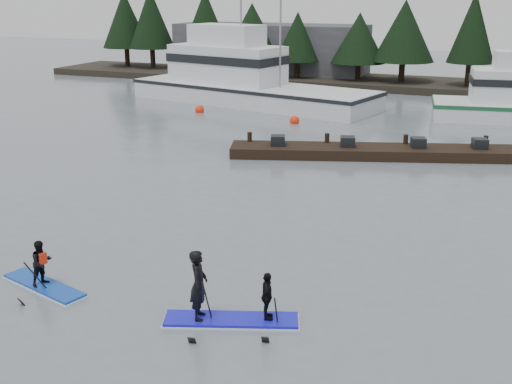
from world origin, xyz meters
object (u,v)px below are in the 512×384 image
at_px(fishing_boat_large, 245,92).
at_px(paddleboard_solo, 42,271).
at_px(floating_dock, 387,152).
at_px(paddleboard_duo, 225,298).

height_order(fishing_boat_large, paddleboard_solo, fishing_boat_large).
height_order(fishing_boat_large, floating_dock, fishing_boat_large).
distance_m(fishing_boat_large, paddleboard_duo, 33.27).
distance_m(floating_dock, paddleboard_duo, 18.37).
bearing_deg(floating_dock, fishing_boat_large, 118.20).
xyz_separation_m(floating_dock, paddleboard_solo, (-6.02, -18.50, 0.25)).
bearing_deg(fishing_boat_large, paddleboard_duo, -54.81).
height_order(floating_dock, paddleboard_solo, paddleboard_solo).
distance_m(fishing_boat_large, paddleboard_solo, 31.72).
relative_size(floating_dock, paddleboard_solo, 5.23).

